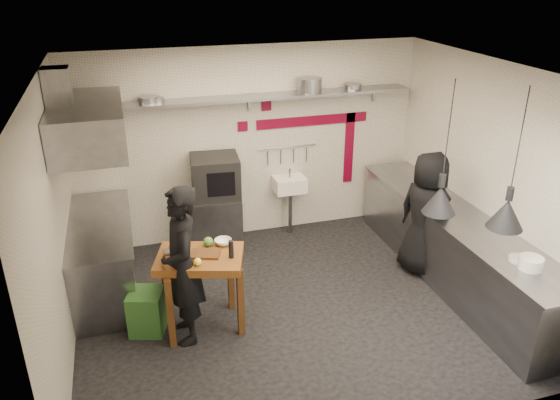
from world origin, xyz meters
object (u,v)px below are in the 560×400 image
object	(u,v)px
combi_oven	(215,177)
chef_left	(182,266)
oven_stand	(215,222)
green_bin	(147,311)
prep_table	(202,291)
chef_right	(426,214)

from	to	relation	value
combi_oven	chef_left	distance (m)	2.07
oven_stand	chef_left	size ratio (longest dim) A/B	0.45
green_bin	prep_table	bearing A→B (deg)	-9.07
prep_table	chef_right	distance (m)	3.03
oven_stand	chef_right	size ratio (longest dim) A/B	0.48
combi_oven	green_bin	size ratio (longest dim) A/B	1.29
chef_left	chef_right	distance (m)	3.23
prep_table	chef_left	distance (m)	0.50
combi_oven	prep_table	world-z (taller)	combi_oven
combi_oven	green_bin	bearing A→B (deg)	-118.02
green_bin	chef_left	distance (m)	0.80
oven_stand	green_bin	bearing A→B (deg)	-117.20
chef_right	green_bin	bearing A→B (deg)	69.94
combi_oven	green_bin	distance (m)	2.21
green_bin	chef_left	xyz separation A→B (m)	(0.41, -0.22, 0.64)
oven_stand	combi_oven	bearing A→B (deg)	-1.30
chef_left	chef_right	xyz separation A→B (m)	(3.19, 0.50, -0.06)
green_bin	chef_right	world-z (taller)	chef_right
combi_oven	prep_table	xyz separation A→B (m)	(-0.52, -1.81, -0.63)
prep_table	chef_left	bearing A→B (deg)	-131.48
oven_stand	combi_oven	size ratio (longest dim) A/B	1.24
oven_stand	prep_table	xyz separation A→B (m)	(-0.48, -1.81, 0.06)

